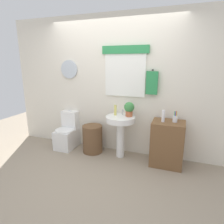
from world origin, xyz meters
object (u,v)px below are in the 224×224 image
Objects in this scene: pedestal_sink at (121,126)px; potted_plant at (129,108)px; toilet at (68,134)px; lotion_bottle at (163,116)px; soap_bottle at (115,110)px; laundry_hamper at (93,139)px; wooden_cabinet at (167,143)px; toothbrush_cup at (175,119)px.

potted_plant is at bearing 23.20° from pedestal_sink.
toilet is 3.78× the size of lotion_bottle.
soap_bottle is 0.87m from lotion_bottle.
potted_plant is 0.62m from lotion_bottle.
wooden_cabinet is (1.42, 0.00, 0.12)m from laundry_hamper.
soap_bottle is (0.46, 0.05, 0.61)m from laundry_hamper.
laundry_hamper is at bearing -179.23° from toothbrush_cup.
toothbrush_cup is at bearing -1.61° from soap_bottle.
potted_plant is 0.80m from toothbrush_cup.
lotion_bottle is at bearing -9.32° from potted_plant.
soap_bottle is 1.06m from toothbrush_cup.
wooden_cabinet is at bearing -4.88° from potted_plant.
soap_bottle is at bearing 174.09° from lotion_bottle.
lotion_bottle reaches higher than toothbrush_cup.
toothbrush_cup is at bearing 1.24° from pedestal_sink.
soap_bottle reaches higher than pedestal_sink.
toilet is at bearing 176.44° from laundry_hamper.
wooden_cabinet is (0.84, 0.00, -0.21)m from pedestal_sink.
wooden_cabinet is 4.19× the size of toothbrush_cup.
toothbrush_cup is (0.19, 0.06, -0.05)m from lotion_bottle.
wooden_cabinet is 3.84× the size of lotion_bottle.
laundry_hamper is 1.46m from lotion_bottle.
laundry_hamper is 0.66m from pedestal_sink.
wooden_cabinet reaches higher than laundry_hamper.
lotion_bottle is (-0.09, -0.04, 0.49)m from wooden_cabinet.
potted_plant is (0.72, 0.06, 0.66)m from laundry_hamper.
laundry_hamper is at bearing -175.22° from potted_plant.
toothbrush_cup is (1.51, 0.02, 0.56)m from laundry_hamper.
laundry_hamper is at bearing 180.00° from pedestal_sink.
toilet is at bearing -178.99° from potted_plant.
pedestal_sink reaches higher than toilet.
potted_plant is at bearing 177.14° from toothbrush_cup.
pedestal_sink is 0.80m from lotion_bottle.
toilet is 1.21m from pedestal_sink.
toothbrush_cup is at bearing 17.85° from lotion_bottle.
soap_bottle is at bearing 178.39° from toothbrush_cup.
soap_bottle reaches higher than wooden_cabinet.
lotion_bottle reaches higher than laundry_hamper.
toilet is 0.60m from laundry_hamper.
potted_plant reaches higher than toothbrush_cup.
potted_plant reaches higher than laundry_hamper.
toilet is at bearing -179.29° from soap_bottle.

